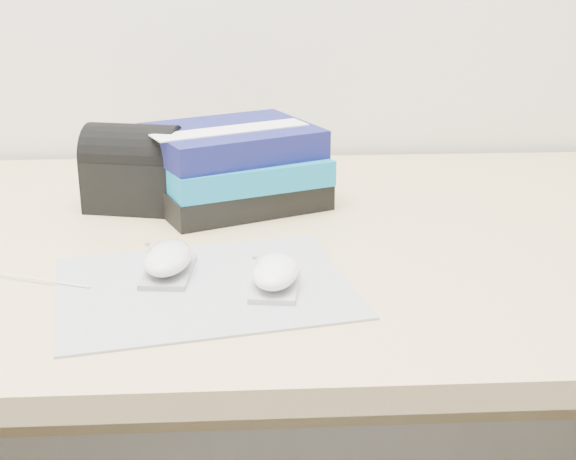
{
  "coord_description": "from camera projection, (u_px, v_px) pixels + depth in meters",
  "views": [
    {
      "loc": [
        -0.12,
        0.57,
        1.1
      ],
      "look_at": [
        -0.07,
        1.48,
        0.77
      ],
      "focal_mm": 50.0,
      "sensor_mm": 36.0,
      "label": 1
    }
  ],
  "objects": [
    {
      "name": "desk",
      "position": [
        329.0,
        361.0,
        1.22
      ],
      "size": [
        1.6,
        0.8,
        0.73
      ],
      "color": "tan",
      "rests_on": "ground"
    },
    {
      "name": "pouch",
      "position": [
        134.0,
        168.0,
        1.16
      ],
      "size": [
        0.15,
        0.12,
        0.12
      ],
      "color": "black",
      "rests_on": "desk"
    },
    {
      "name": "usb_cable",
      "position": [
        13.0,
        276.0,
        0.92
      ],
      "size": [
        0.19,
        0.08,
        0.0
      ],
      "primitive_type": "cylinder",
      "rotation": [
        0.0,
        1.57,
        -0.37
      ],
      "color": "white",
      "rests_on": "mousepad"
    },
    {
      "name": "mousepad",
      "position": [
        204.0,
        287.0,
        0.9
      ],
      "size": [
        0.37,
        0.31,
        0.0
      ],
      "primitive_type": "cube",
      "rotation": [
        0.0,
        0.0,
        0.2
      ],
      "color": "gray",
      "rests_on": "desk"
    },
    {
      "name": "mouse_front",
      "position": [
        275.0,
        273.0,
        0.89
      ],
      "size": [
        0.06,
        0.1,
        0.04
      ],
      "color": "#AAAAAC",
      "rests_on": "mousepad"
    },
    {
      "name": "mouse_rear",
      "position": [
        168.0,
        260.0,
        0.93
      ],
      "size": [
        0.06,
        0.1,
        0.04
      ],
      "color": "#98989A",
      "rests_on": "mousepad"
    },
    {
      "name": "book_stack",
      "position": [
        235.0,
        166.0,
        1.17
      ],
      "size": [
        0.29,
        0.26,
        0.12
      ],
      "color": "black",
      "rests_on": "desk"
    }
  ]
}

